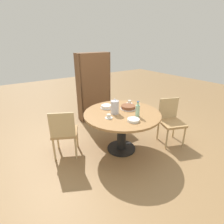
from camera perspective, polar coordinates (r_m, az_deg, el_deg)
ground_plane at (r=3.40m, az=3.04°, el=-11.88°), size 14.00×14.00×0.00m
dining_table at (r=3.10m, az=3.27°, el=-2.90°), size 1.33×1.33×0.74m
chair_a at (r=3.09m, az=-15.32°, el=-6.21°), size 0.57×0.57×0.87m
chair_b at (r=3.59m, az=18.60°, el=-2.48°), size 0.55×0.55×0.87m
bookshelf at (r=4.42m, az=-5.85°, el=7.22°), size 0.82×0.28×1.64m
coffee_pot at (r=2.96m, az=0.91°, el=1.72°), size 0.14×0.14×0.27m
water_bottle at (r=2.88m, az=8.35°, el=0.52°), size 0.07×0.07×0.26m
cake_main at (r=3.21m, az=5.32°, el=1.57°), size 0.29×0.29×0.07m
cake_second at (r=3.24m, az=-1.83°, el=1.77°), size 0.22×0.22×0.06m
cup_a at (r=3.48m, az=5.71°, el=3.18°), size 0.12×0.12×0.07m
cup_b at (r=2.82m, az=-1.07°, el=-1.49°), size 0.12×0.12×0.07m
plate_stack at (r=2.74m, az=7.01°, el=-2.60°), size 0.19×0.19×0.04m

